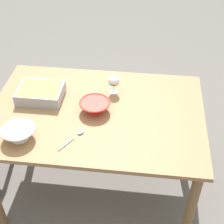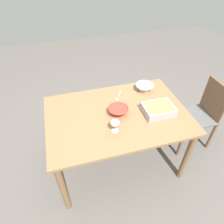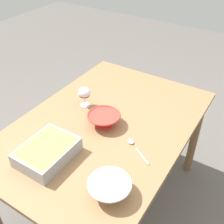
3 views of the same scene
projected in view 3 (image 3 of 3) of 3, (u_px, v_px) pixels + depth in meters
The scene contains 7 objects.
ground_plane at pixel (106, 200), 2.09m from camera, with size 8.00×8.00×0.00m, color #5B5651.
dining_table at pixel (105, 136), 1.70m from camera, with size 1.38×0.95×0.75m.
wine_glass at pixel (84, 94), 1.74m from camera, with size 0.08×0.08×0.13m.
casserole_dish at pixel (47, 151), 1.39m from camera, with size 0.29×0.23×0.08m.
mixing_bowl at pixel (103, 118), 1.61m from camera, with size 0.20×0.20×0.07m.
small_bowl at pixel (110, 188), 1.21m from camera, with size 0.20×0.20×0.08m.
serving_spoon at pixel (134, 146), 1.48m from camera, with size 0.12×0.18×0.01m.
Camera 3 is at (1.05, 0.72, 1.79)m, focal length 43.91 mm.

